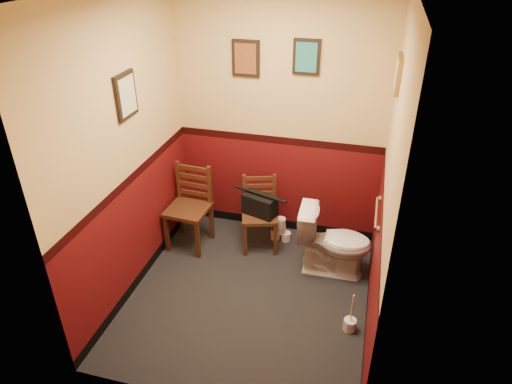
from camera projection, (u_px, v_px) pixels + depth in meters
The scene contains 16 objects.
floor at pixel (249, 294), 4.39m from camera, with size 2.20×2.40×0.00m, color black.
wall_back at pixel (279, 119), 4.72m from camera, with size 2.20×2.70×0.00m, color #510C0E.
wall_front at pixel (194, 258), 2.71m from camera, with size 2.20×2.70×0.00m, color #510C0E.
wall_left at pixel (126, 155), 3.96m from camera, with size 2.40×2.70×0.00m, color #510C0E.
wall_right at pixel (387, 186), 3.47m from camera, with size 2.40×2.70×0.00m, color #510C0E.
grab_bar at pixel (377, 213), 3.89m from camera, with size 0.05×0.56×0.06m.
framed_print_back_a at pixel (246, 58), 4.48m from camera, with size 0.28×0.04×0.36m.
framed_print_back_b at pixel (306, 57), 4.32m from camera, with size 0.26×0.04×0.34m.
framed_print_left at pixel (126, 96), 3.79m from camera, with size 0.04×0.30×0.38m.
framed_print_right at pixel (398, 74), 3.63m from camera, with size 0.04×0.34×0.28m.
toilet at pixel (334, 242), 4.52m from camera, with size 0.41×0.73×0.71m, color white.
toilet_brush at pixel (350, 324), 3.97m from camera, with size 0.11×0.11×0.40m.
chair_left at pixel (190, 207), 4.90m from camera, with size 0.45×0.45×0.91m.
chair_right at pixel (260, 213), 4.90m from camera, with size 0.47×0.47×0.81m.
handbag at pixel (260, 205), 4.80m from camera, with size 0.39×0.28×0.26m.
tp_stack at pixel (281, 231), 5.10m from camera, with size 0.23×0.14×0.30m.
Camera 1 is at (0.91, -3.19, 3.04)m, focal length 32.00 mm.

